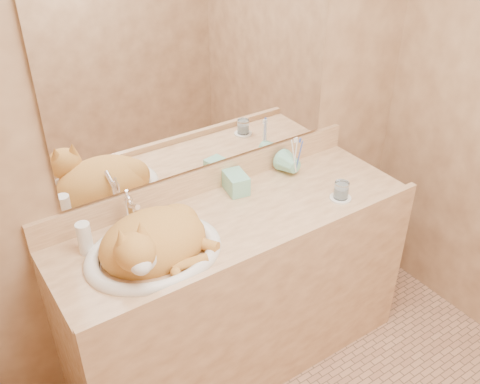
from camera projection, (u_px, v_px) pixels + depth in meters
wall_back at (201, 109)px, 2.25m from camera, size 2.40×0.02×2.50m
vanity_counter at (238, 292)px, 2.50m from camera, size 1.60×0.55×0.85m
mirror at (201, 78)px, 2.16m from camera, size 1.30×0.02×0.80m
sink_basin at (152, 237)px, 2.02m from camera, size 0.61×0.54×0.17m
faucet at (130, 211)px, 2.17m from camera, size 0.06×0.12×0.17m
cat at (152, 240)px, 2.02m from camera, size 0.44×0.36×0.24m
soap_dispenser at (242, 179)px, 2.34m from camera, size 0.11×0.11×0.20m
toothbrush_cup at (296, 168)px, 2.52m from camera, size 0.12×0.12×0.10m
toothbrushes at (297, 154)px, 2.48m from camera, size 0.03×0.03×0.21m
saucer at (340, 198)px, 2.39m from camera, size 0.10×0.10×0.01m
water_glass at (341, 190)px, 2.37m from camera, size 0.06×0.06×0.08m
lotion_bottle at (85, 238)px, 2.04m from camera, size 0.06×0.06×0.13m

